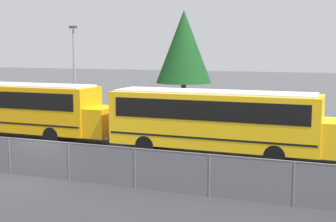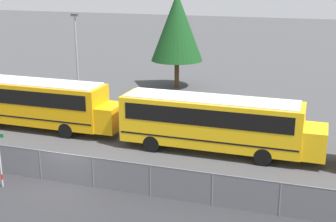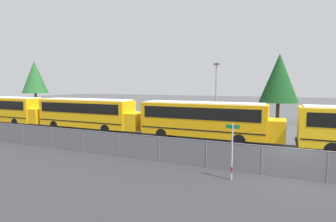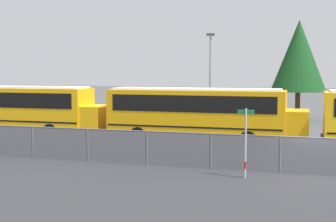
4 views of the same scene
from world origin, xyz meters
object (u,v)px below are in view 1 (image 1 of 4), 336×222
(school_bus_2, at_px, (20,106))
(school_bus_3, at_px, (218,118))
(light_pole, at_px, (74,68))
(tree_2, at_px, (184,47))

(school_bus_2, distance_m, school_bus_3, 12.92)
(light_pole, bearing_deg, tree_2, 48.24)
(school_bus_2, bearing_deg, light_pole, 96.28)
(school_bus_2, distance_m, light_pole, 7.98)
(school_bus_2, bearing_deg, tree_2, 69.30)
(school_bus_3, bearing_deg, school_bus_2, 177.69)
(school_bus_2, relative_size, light_pole, 1.67)
(light_pole, bearing_deg, school_bus_3, -30.78)
(light_pole, height_order, tree_2, tree_2)
(tree_2, bearing_deg, school_bus_2, -110.70)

